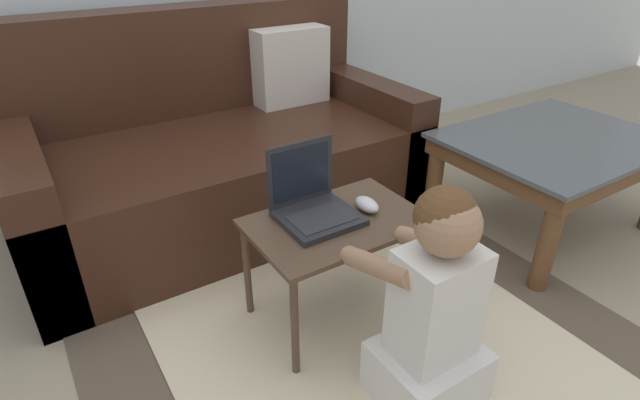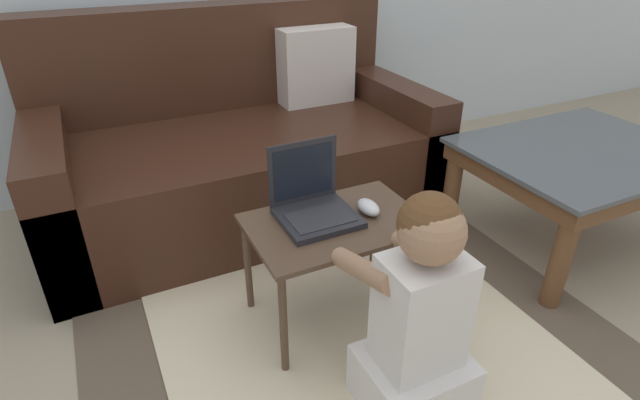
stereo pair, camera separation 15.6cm
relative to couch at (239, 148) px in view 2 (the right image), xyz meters
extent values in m
plane|color=gray|center=(-0.03, -1.02, -0.30)|extent=(16.00, 16.00, 0.00)
cube|color=brown|center=(0.03, -1.10, -0.29)|extent=(1.66, 1.90, 0.01)
cube|color=beige|center=(0.03, -1.10, -0.29)|extent=(1.19, 1.37, 0.00)
cube|color=#381E14|center=(-0.01, -0.06, -0.09)|extent=(1.68, 0.91, 0.41)
cube|color=#381E14|center=(-0.01, 0.29, 0.35)|extent=(1.68, 0.20, 0.47)
cube|color=#381E14|center=(-0.77, -0.06, -0.03)|extent=(0.16, 0.91, 0.54)
cube|color=#381E14|center=(0.75, -0.06, -0.03)|extent=(0.16, 0.91, 0.54)
cube|color=beige|center=(0.45, 0.12, 0.30)|extent=(0.36, 0.14, 0.36)
cube|color=#4C5156|center=(1.14, -0.90, 0.12)|extent=(0.88, 0.68, 0.02)
cube|color=brown|center=(1.14, -0.90, 0.07)|extent=(0.84, 0.66, 0.07)
cylinder|color=brown|center=(0.75, -1.18, -0.09)|extent=(0.07, 0.07, 0.41)
cylinder|color=brown|center=(0.75, -0.61, -0.09)|extent=(0.07, 0.07, 0.41)
cylinder|color=brown|center=(1.52, -0.61, -0.09)|extent=(0.07, 0.07, 0.41)
cube|color=#4C3828|center=(0.03, -0.89, 0.07)|extent=(0.55, 0.37, 0.02)
cylinder|color=#4C3828|center=(-0.22, -1.05, -0.12)|extent=(0.02, 0.02, 0.36)
cylinder|color=#4C3828|center=(0.29, -1.05, -0.12)|extent=(0.02, 0.02, 0.36)
cylinder|color=#4C3828|center=(-0.22, -0.73, -0.12)|extent=(0.02, 0.02, 0.36)
cylinder|color=#4C3828|center=(0.29, -0.73, -0.12)|extent=(0.02, 0.02, 0.36)
cube|color=#232328|center=(-0.01, -0.86, 0.09)|extent=(0.24, 0.22, 0.02)
cube|color=#28282D|center=(-0.01, -0.88, 0.10)|extent=(0.19, 0.13, 0.00)
cube|color=#232328|center=(-0.01, -0.75, 0.21)|extent=(0.24, 0.01, 0.21)
cube|color=black|center=(-0.01, -0.76, 0.21)|extent=(0.20, 0.00, 0.17)
ellipsoid|color=silver|center=(0.15, -0.89, 0.10)|extent=(0.06, 0.10, 0.04)
cube|color=silver|center=(0.06, -1.32, -0.21)|extent=(0.28, 0.25, 0.18)
cube|color=silver|center=(0.06, -1.32, 0.04)|extent=(0.21, 0.16, 0.32)
sphere|color=#9E7556|center=(0.06, -1.32, 0.28)|extent=(0.16, 0.16, 0.16)
sphere|color=brown|center=(0.06, -1.31, 0.30)|extent=(0.16, 0.16, 0.16)
cylinder|color=#9E7556|center=(-0.04, -1.19, 0.12)|extent=(0.06, 0.27, 0.14)
cylinder|color=#9E7556|center=(0.16, -1.19, 0.12)|extent=(0.06, 0.27, 0.14)
camera|label=1|loc=(-0.73, -1.99, 0.90)|focal=28.00mm
camera|label=2|loc=(-0.60, -2.07, 0.90)|focal=28.00mm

